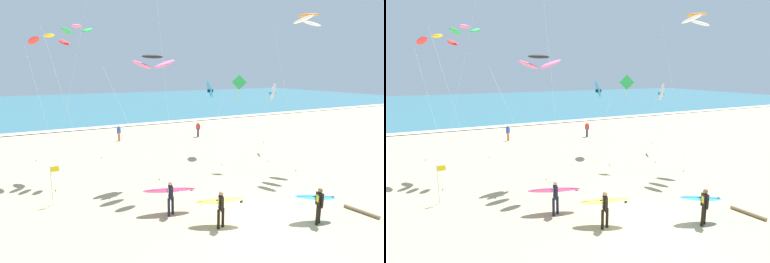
# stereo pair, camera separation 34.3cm
# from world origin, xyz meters

# --- Properties ---
(ground_plane) EXTENTS (160.00, 160.00, 0.00)m
(ground_plane) POSITION_xyz_m (0.00, 0.00, 0.00)
(ground_plane) COLOR tan
(ocean_water) EXTENTS (160.00, 60.00, 0.08)m
(ocean_water) POSITION_xyz_m (0.00, 57.50, 0.04)
(ocean_water) COLOR #336B7A
(ocean_water) RESTS_ON ground
(shoreline_foam) EXTENTS (160.00, 1.52, 0.01)m
(shoreline_foam) POSITION_xyz_m (0.00, 27.80, 0.09)
(shoreline_foam) COLOR white
(shoreline_foam) RESTS_ON ocean_water
(surfer_lead) EXTENTS (2.34, 1.47, 1.71)m
(surfer_lead) POSITION_xyz_m (-1.40, 0.83, 1.05)
(surfer_lead) COLOR black
(surfer_lead) RESTS_ON ground
(surfer_trailing) EXTENTS (2.10, 1.23, 1.71)m
(surfer_trailing) POSITION_xyz_m (2.66, -0.88, 1.05)
(surfer_trailing) COLOR black
(surfer_trailing) RESTS_ON ground
(surfer_third) EXTENTS (2.65, 1.24, 1.71)m
(surfer_third) POSITION_xyz_m (-2.88, 2.97, 1.05)
(surfer_third) COLOR black
(surfer_third) RESTS_ON ground
(kite_arc_amber_near) EXTENTS (2.87, 3.20, 10.42)m
(kite_arc_amber_near) POSITION_xyz_m (8.11, 5.48, 10.04)
(kite_arc_amber_near) COLOR white
(kite_arc_amber_near) RESTS_ON ground
(kite_delta_ivory_mid) EXTENTS (1.81, 3.05, 5.79)m
(kite_delta_ivory_mid) POSITION_xyz_m (9.67, 10.23, 5.04)
(kite_delta_ivory_mid) COLOR white
(kite_delta_ivory_mid) RESTS_ON ground
(kite_delta_cobalt_far) EXTENTS (1.33, 4.04, 6.00)m
(kite_delta_cobalt_far) POSITION_xyz_m (4.43, 11.62, 5.32)
(kite_delta_cobalt_far) COLOR #2D99DB
(kite_delta_cobalt_far) RESTS_ON ground
(kite_arc_charcoal_high) EXTENTS (3.93, 2.96, 7.64)m
(kite_arc_charcoal_high) POSITION_xyz_m (-2.21, 6.74, 7.25)
(kite_arc_charcoal_high) COLOR pink
(kite_arc_charcoal_high) RESTS_ON ground
(kite_arc_rose_low) EXTENTS (3.11, 3.30, 9.54)m
(kite_arc_rose_low) POSITION_xyz_m (-5.54, 10.81, 9.23)
(kite_arc_rose_low) COLOR green
(kite_arc_rose_low) RESTS_ON ground
(kite_diamond_emerald_distant) EXTENTS (3.26, 3.33, 6.52)m
(kite_diamond_emerald_distant) POSITION_xyz_m (4.59, 7.69, 5.73)
(kite_diamond_emerald_distant) COLOR green
(kite_diamond_emerald_distant) RESTS_ON ground
(kite_arc_golden_close) EXTENTS (2.75, 5.03, 8.98)m
(kite_arc_golden_close) POSITION_xyz_m (-7.09, 11.60, 8.63)
(kite_arc_golden_close) COLOR red
(kite_arc_golden_close) RESTS_ON ground
(bystander_blue_top) EXTENTS (0.44, 0.32, 1.59)m
(bystander_blue_top) POSITION_xyz_m (-1.11, 19.68, 0.81)
(bystander_blue_top) COLOR #D8593F
(bystander_blue_top) RESTS_ON ground
(bystander_red_top) EXTENTS (0.32, 0.43, 1.59)m
(bystander_red_top) POSITION_xyz_m (6.75, 17.95, 0.81)
(bystander_red_top) COLOR #2D334C
(bystander_red_top) RESTS_ON ground
(lifeguard_flag) EXTENTS (0.45, 0.05, 2.10)m
(lifeguard_flag) POSITION_xyz_m (-7.79, 6.58, 1.27)
(lifeguard_flag) COLOR silver
(lifeguard_flag) RESTS_ON ground
(driftwood_log) EXTENTS (0.43, 1.68, 0.17)m
(driftwood_log) POSITION_xyz_m (5.36, -1.26, 0.08)
(driftwood_log) COLOR #846B4C
(driftwood_log) RESTS_ON ground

